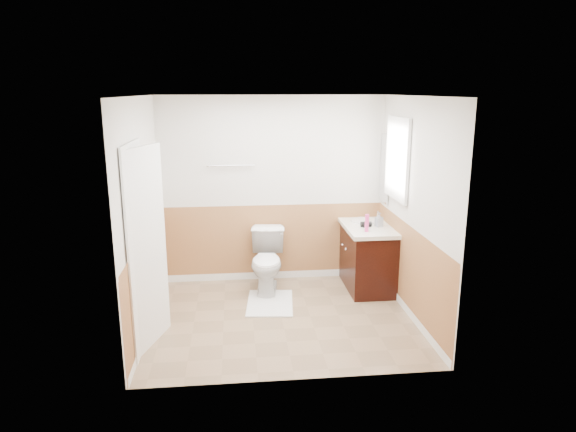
{
  "coord_description": "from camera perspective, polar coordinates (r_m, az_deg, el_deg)",
  "views": [
    {
      "loc": [
        -0.5,
        -5.41,
        2.56
      ],
      "look_at": [
        0.1,
        0.25,
        1.15
      ],
      "focal_mm": 31.78,
      "sensor_mm": 36.0,
      "label": 1
    }
  ],
  "objects": [
    {
      "name": "wainscot_front",
      "position": [
        4.63,
        0.79,
        -12.49
      ],
      "size": [
        3.0,
        0.0,
        3.0
      ],
      "primitive_type": "plane",
      "rotation": [
        -1.57,
        0.0,
        0.0
      ],
      "color": "#A67142",
      "rests_on": "floor"
    },
    {
      "name": "hair_dryer_handle",
      "position": [
        6.59,
        8.51,
        -1.23
      ],
      "size": [
        0.03,
        0.03,
        0.07
      ],
      "primitive_type": "cylinder",
      "color": "black",
      "rests_on": "countertop"
    },
    {
      "name": "bath_mat",
      "position": [
        6.36,
        -2.03,
        -9.71
      ],
      "size": [
        0.63,
        0.85,
        0.02
      ],
      "primitive_type": "cube",
      "rotation": [
        0.0,
        0.0,
        -0.1
      ],
      "color": "silver",
      "rests_on": "floor"
    },
    {
      "name": "toilet",
      "position": [
        6.64,
        -2.33,
        -5.1
      ],
      "size": [
        0.52,
        0.82,
        0.79
      ],
      "primitive_type": "imported",
      "rotation": [
        0.0,
        0.0,
        -0.1
      ],
      "color": "white",
      "rests_on": "floor"
    },
    {
      "name": "wall_front",
      "position": [
        4.34,
        0.85,
        -3.66
      ],
      "size": [
        3.0,
        0.0,
        3.0
      ],
      "primitive_type": "plane",
      "rotation": [
        -1.57,
        0.0,
        0.0
      ],
      "color": "silver",
      "rests_on": "floor"
    },
    {
      "name": "window_frame",
      "position": [
        6.36,
        12.11,
        6.3
      ],
      "size": [
        0.04,
        0.8,
        1.0
      ],
      "primitive_type": "cube",
      "color": "white",
      "rests_on": "wall_right"
    },
    {
      "name": "door",
      "position": [
        5.27,
        -15.65,
        -3.61
      ],
      "size": [
        0.29,
        0.78,
        2.04
      ],
      "primitive_type": "cube",
      "rotation": [
        0.0,
        0.0,
        -0.31
      ],
      "color": "white",
      "rests_on": "wall_left"
    },
    {
      "name": "wall_back",
      "position": [
        6.85,
        -1.76,
        2.9
      ],
      "size": [
        3.0,
        0.0,
        3.0
      ],
      "primitive_type": "plane",
      "rotation": [
        1.57,
        0.0,
        0.0
      ],
      "color": "silver",
      "rests_on": "floor"
    },
    {
      "name": "mirror_panel",
      "position": [
        6.87,
        10.77,
        5.23
      ],
      "size": [
        0.02,
        0.35,
        0.9
      ],
      "primitive_type": "cube",
      "color": "silver",
      "rests_on": "wall_right"
    },
    {
      "name": "door_knob",
      "position": [
        5.59,
        -14.46,
        -3.28
      ],
      "size": [
        0.06,
        0.06,
        0.06
      ],
      "primitive_type": "sphere",
      "color": "silver",
      "rests_on": "door"
    },
    {
      "name": "wainscot_right",
      "position": [
        6.12,
        13.37,
        -6.15
      ],
      "size": [
        0.0,
        2.6,
        2.6
      ],
      "primitive_type": "plane",
      "rotation": [
        1.57,
        0.0,
        -1.57
      ],
      "color": "#A67142",
      "rests_on": "floor"
    },
    {
      "name": "countertop",
      "position": [
        6.75,
        8.77,
        -1.13
      ],
      "size": [
        0.6,
        1.15,
        0.05
      ],
      "primitive_type": "cube",
      "color": "white",
      "rests_on": "vanity_cabinet"
    },
    {
      "name": "faucet",
      "position": [
        6.92,
        10.01,
        -0.0
      ],
      "size": [
        0.02,
        0.02,
        0.14
      ],
      "primitive_type": "cylinder",
      "color": "silver",
      "rests_on": "countertop"
    },
    {
      "name": "door_frame",
      "position": [
        5.28,
        -16.47,
        -3.52
      ],
      "size": [
        0.02,
        0.92,
        2.1
      ],
      "primitive_type": "cube",
      "color": "white",
      "rests_on": "wall_left"
    },
    {
      "name": "vanity_knob_right",
      "position": [
        6.85,
        6.12,
        -3.21
      ],
      "size": [
        0.03,
        0.03,
        0.03
      ],
      "primitive_type": "sphere",
      "color": "silver",
      "rests_on": "vanity_cabinet"
    },
    {
      "name": "floor",
      "position": [
        6.0,
        -0.71,
        -11.32
      ],
      "size": [
        3.0,
        3.0,
        0.0
      ],
      "primitive_type": "plane",
      "color": "#8C7051",
      "rests_on": "ground"
    },
    {
      "name": "wainscot_left",
      "position": [
        5.87,
        -15.46,
        -7.16
      ],
      "size": [
        0.0,
        2.6,
        2.6
      ],
      "primitive_type": "plane",
      "rotation": [
        1.57,
        0.0,
        1.57
      ],
      "color": "#A67142",
      "rests_on": "floor"
    },
    {
      "name": "wainscot_back",
      "position": [
        7.02,
        -1.71,
        -3.14
      ],
      "size": [
        3.0,
        0.0,
        3.0
      ],
      "primitive_type": "plane",
      "rotation": [
        1.57,
        0.0,
        0.0
      ],
      "color": "#A67142",
      "rests_on": "floor"
    },
    {
      "name": "vanity_knob_left",
      "position": [
        6.67,
        6.48,
        -3.71
      ],
      "size": [
        0.03,
        0.03,
        0.03
      ],
      "primitive_type": "sphere",
      "color": "silver",
      "rests_on": "vanity_cabinet"
    },
    {
      "name": "sink_basin",
      "position": [
        6.89,
        8.55,
        -0.52
      ],
      "size": [
        0.36,
        0.36,
        0.02
      ],
      "primitive_type": "cylinder",
      "color": "silver",
      "rests_on": "countertop"
    },
    {
      "name": "tp_holder_bar",
      "position": [
        6.9,
        -2.51,
        -1.72
      ],
      "size": [
        0.14,
        0.02,
        0.02
      ],
      "primitive_type": "cylinder",
      "rotation": [
        0.0,
        1.57,
        0.0
      ],
      "color": "silver",
      "rests_on": "wall_back"
    },
    {
      "name": "lotion_bottle",
      "position": [
        6.37,
        8.81,
        -0.79
      ],
      "size": [
        0.05,
        0.05,
        0.22
      ],
      "primitive_type": "cylinder",
      "color": "#F23E96",
      "rests_on": "countertop"
    },
    {
      "name": "hair_dryer_body",
      "position": [
        6.61,
        8.72,
        -0.91
      ],
      "size": [
        0.14,
        0.07,
        0.07
      ],
      "primitive_type": "cylinder",
      "rotation": [
        0.0,
        1.57,
        0.0
      ],
      "color": "black",
      "rests_on": "countertop"
    },
    {
      "name": "ceiling",
      "position": [
        5.43,
        -0.79,
        13.29
      ],
      "size": [
        3.0,
        3.0,
        0.0
      ],
      "primitive_type": "plane",
      "rotation": [
        3.14,
        0.0,
        0.0
      ],
      "color": "white",
      "rests_on": "floor"
    },
    {
      "name": "tp_roll",
      "position": [
        6.9,
        -2.51,
        -1.72
      ],
      "size": [
        0.1,
        0.11,
        0.11
      ],
      "primitive_type": "cylinder",
      "rotation": [
        0.0,
        1.57,
        0.0
      ],
      "color": "white",
      "rests_on": "tp_holder_bar"
    },
    {
      "name": "towel_bar",
      "position": [
        6.72,
        -6.45,
        5.63
      ],
      "size": [
        0.62,
        0.02,
        0.02
      ],
      "primitive_type": "cylinder",
      "rotation": [
        0.0,
        1.57,
        0.0
      ],
      "color": "silver",
      "rests_on": "wall_back"
    },
    {
      "name": "vanity_cabinet",
      "position": [
        6.88,
        8.72,
        -4.55
      ],
      "size": [
        0.55,
        1.1,
        0.8
      ],
      "primitive_type": "cube",
      "color": "black",
      "rests_on": "floor"
    },
    {
      "name": "wall_right",
      "position": [
        5.91,
        13.89,
        0.7
      ],
      "size": [
        0.0,
        3.0,
        3.0
      ],
      "primitive_type": "plane",
      "rotation": [
        1.57,
        0.0,
        -1.57
      ],
      "color": "silver",
      "rests_on": "floor"
    },
    {
      "name": "window_glass",
      "position": [
        6.37,
        12.25,
        6.3
      ],
      "size": [
        0.01,
        0.7,
        0.9
      ],
      "primitive_type": "cube",
      "color": "white",
      "rests_on": "wall_right"
    },
    {
      "name": "tp_sheet",
      "position": [
        6.93,
        -2.5,
        -2.6
      ],
      "size": [
        0.1,
        0.01,
        0.16
      ],
      "primitive_type": "cube",
      "color": "white",
      "rests_on": "tp_roll"
    },
    {
      "name": "wall_left",
      "position": [
        5.65,
        -16.07,
        -0.04
      ],
      "size": [
        0.0,
        3.0,
        3.0
      ],
      "primitive_type": "plane",
      "rotation": [
        1.57,
        0.0,
        1.57
      ],
      "color": "silver",
      "rests_on": "floor"
    },
    {
      "name": "soap_dispenser",
      "position": [
        6.65,
        10.14,
        -0.39
      ],
      "size": [
        0.1,
        0.1,
        0.18
      ],
      "primitive_type": "imported",
      "rotation": [
        0.0,
        0.0,
        0.3
      ],
      "color": "#8E93A0",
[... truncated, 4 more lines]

